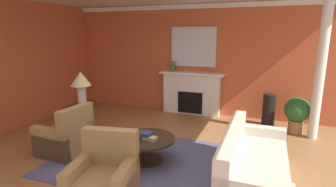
% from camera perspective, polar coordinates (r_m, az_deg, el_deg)
% --- Properties ---
extents(ground_plane, '(9.09, 9.09, 0.00)m').
position_cam_1_polar(ground_plane, '(5.04, -6.10, -13.74)').
color(ground_plane, olive).
extents(wall_fireplace, '(7.60, 0.12, 3.03)m').
position_cam_1_polar(wall_fireplace, '(7.59, 4.83, 7.26)').
color(wall_fireplace, '#C65633').
rests_on(wall_fireplace, ground_plane).
extents(wall_window, '(0.12, 7.00, 3.03)m').
position_cam_1_polar(wall_window, '(7.13, -31.79, 5.01)').
color(wall_window, '#C65633').
rests_on(wall_window, ground_plane).
extents(crown_moulding, '(7.60, 0.08, 0.12)m').
position_cam_1_polar(crown_moulding, '(7.51, 4.87, 18.16)').
color(crown_moulding, white).
extents(area_rug, '(3.31, 2.42, 0.01)m').
position_cam_1_polar(area_rug, '(4.94, -4.49, -14.21)').
color(area_rug, '#4C517A').
rests_on(area_rug, ground_plane).
extents(fireplace, '(1.80, 0.35, 1.19)m').
position_cam_1_polar(fireplace, '(7.52, 5.04, -0.16)').
color(fireplace, white).
rests_on(fireplace, ground_plane).
extents(mantel_mirror, '(1.27, 0.04, 1.08)m').
position_cam_1_polar(mantel_mirror, '(7.45, 5.49, 9.95)').
color(mantel_mirror, silver).
extents(sofa, '(0.90, 2.10, 0.85)m').
position_cam_1_polar(sofa, '(4.31, 17.57, -14.77)').
color(sofa, beige).
rests_on(sofa, ground_plane).
extents(armchair_near_window, '(0.84, 0.84, 0.95)m').
position_cam_1_polar(armchair_near_window, '(5.47, -21.09, -8.88)').
color(armchair_near_window, '#9E7A4C').
rests_on(armchair_near_window, ground_plane).
extents(armchair_facing_fireplace, '(0.94, 0.94, 0.95)m').
position_cam_1_polar(armchair_facing_fireplace, '(3.86, -13.57, -17.86)').
color(armchair_facing_fireplace, '#9E7A4C').
rests_on(armchair_facing_fireplace, ground_plane).
extents(coffee_table, '(1.00, 1.00, 0.45)m').
position_cam_1_polar(coffee_table, '(4.80, -4.55, -10.71)').
color(coffee_table, '#2D2319').
rests_on(coffee_table, ground_plane).
extents(side_table, '(0.56, 0.56, 0.70)m').
position_cam_1_polar(side_table, '(6.18, -17.68, -5.20)').
color(side_table, '#2D2319').
rests_on(side_table, ground_plane).
extents(table_lamp, '(0.44, 0.44, 0.75)m').
position_cam_1_polar(table_lamp, '(5.99, -18.22, 2.33)').
color(table_lamp, beige).
rests_on(table_lamp, side_table).
extents(vase_tall_corner, '(0.30, 0.30, 0.80)m').
position_cam_1_polar(vase_tall_corner, '(7.01, 20.84, -3.33)').
color(vase_tall_corner, black).
rests_on(vase_tall_corner, ground_plane).
extents(vase_mantel_left, '(0.11, 0.11, 0.29)m').
position_cam_1_polar(vase_mantel_left, '(7.50, 0.98, 5.86)').
color(vase_mantel_left, '#33703D').
rests_on(vase_mantel_left, fireplace).
extents(book_red_cover, '(0.26, 0.18, 0.06)m').
position_cam_1_polar(book_red_cover, '(4.66, -3.89, -9.54)').
color(book_red_cover, tan).
rests_on(book_red_cover, coffee_table).
extents(book_art_folio, '(0.24, 0.22, 0.05)m').
position_cam_1_polar(book_art_folio, '(4.70, -4.88, -8.61)').
color(book_art_folio, navy).
rests_on(book_art_folio, coffee_table).
extents(potted_plant, '(0.56, 0.56, 0.83)m').
position_cam_1_polar(potted_plant, '(6.72, 26.00, -3.66)').
color(potted_plant, '#A8754C').
rests_on(potted_plant, ground_plane).
extents(column_white, '(0.20, 0.20, 3.03)m').
position_cam_1_polar(column_white, '(6.36, 29.94, 4.50)').
color(column_white, white).
rests_on(column_white, ground_plane).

